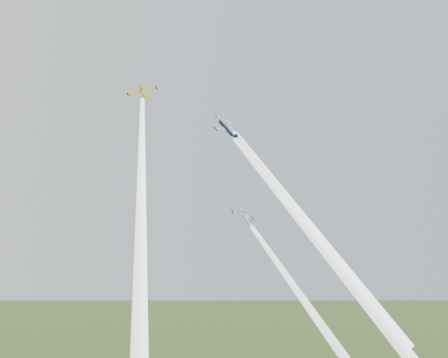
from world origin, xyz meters
TOP-DOWN VIEW (x-y plane):
  - plane_yellow at (-14.22, 5.08)m, footprint 7.08×8.05m
  - smoke_trail_yellow at (-24.03, -15.99)m, footprint 20.86×41.05m
  - plane_navy at (3.55, -2.16)m, footprint 9.48×7.50m
  - smoke_trail_navy at (10.28, -24.94)m, footprint 15.16×43.99m
  - plane_silver_right at (7.11, 3.67)m, footprint 6.90×6.91m
  - smoke_trail_silver_right at (13.00, -17.88)m, footprint 13.55×41.47m
  - plane_silver_low at (5.29, -5.92)m, footprint 7.21×6.93m
  - smoke_trail_silver_low at (10.27, -26.37)m, footprint 11.81×39.19m

SIDE VIEW (x-z plane):
  - smoke_trail_silver_low at x=10.27m, z-range 38.07..82.78m
  - smoke_trail_navy at x=10.28m, z-range 51.44..102.29m
  - smoke_trail_silver_right at x=13.00m, z-range 58.43..106.07m
  - plane_silver_low at x=5.29m, z-range 80.95..87.77m
  - smoke_trail_yellow at x=-24.03m, z-range 60.40..110.10m
  - plane_navy at x=3.55m, z-range 100.17..107.59m
  - plane_silver_right at x=7.11m, z-range 104.26..111.06m
  - plane_yellow at x=-14.22m, z-range 107.97..115.40m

